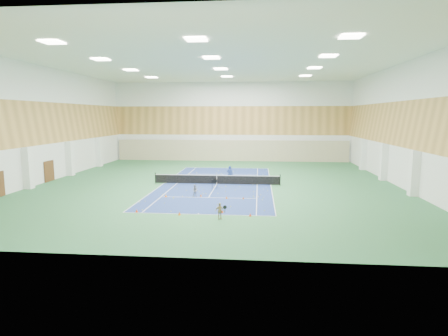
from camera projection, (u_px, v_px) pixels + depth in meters
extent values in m
plane|color=#2C683D|center=(217.00, 184.00, 38.20)|extent=(40.00, 40.00, 0.00)
cube|color=navy|center=(217.00, 184.00, 38.19)|extent=(10.97, 23.77, 0.01)
cube|color=#C6B793|center=(231.00, 151.00, 57.45)|extent=(35.40, 0.16, 3.20)
cube|color=#593319|center=(49.00, 171.00, 39.68)|extent=(0.08, 1.80, 2.20)
imported|color=navy|center=(230.00, 174.00, 39.22)|extent=(0.67, 0.47, 1.72)
imported|color=gray|center=(195.00, 191.00, 32.26)|extent=(0.51, 0.40, 1.03)
imported|color=tan|center=(220.00, 211.00, 25.26)|extent=(0.71, 0.51, 1.12)
cone|color=orange|center=(166.00, 196.00, 32.09)|extent=(0.23, 0.23, 0.25)
cone|color=orange|center=(201.00, 195.00, 32.34)|extent=(0.20, 0.20, 0.21)
cone|color=orange|center=(227.00, 197.00, 31.44)|extent=(0.21, 0.21, 0.23)
cone|color=#D5510B|center=(243.00, 198.00, 31.33)|extent=(0.17, 0.17, 0.19)
cone|color=#FA410D|center=(137.00, 211.00, 27.03)|extent=(0.21, 0.21, 0.23)
cone|color=orange|center=(179.00, 213.00, 26.29)|extent=(0.22, 0.22, 0.24)
cone|color=#DF470B|center=(222.00, 211.00, 26.87)|extent=(0.20, 0.20, 0.22)
cone|color=#FF4A0D|center=(250.00, 215.00, 26.00)|extent=(0.20, 0.20, 0.22)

